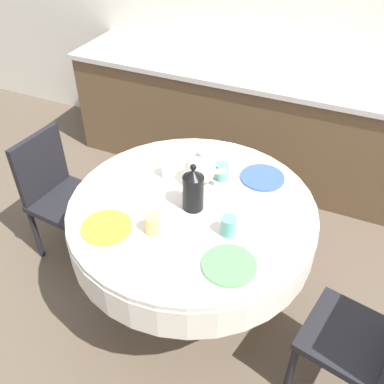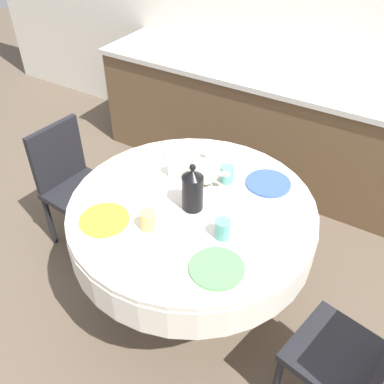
# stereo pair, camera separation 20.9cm
# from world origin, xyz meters

# --- Properties ---
(ground_plane) EXTENTS (12.00, 12.00, 0.00)m
(ground_plane) POSITION_xyz_m (0.00, 0.00, 0.00)
(ground_plane) COLOR brown
(wall_back) EXTENTS (7.00, 0.05, 2.60)m
(wall_back) POSITION_xyz_m (0.00, 1.81, 1.30)
(wall_back) COLOR silver
(wall_back) RESTS_ON ground_plane
(kitchen_counter) EXTENTS (3.24, 0.64, 0.88)m
(kitchen_counter) POSITION_xyz_m (0.00, 1.48, 0.44)
(kitchen_counter) COLOR brown
(kitchen_counter) RESTS_ON ground_plane
(dining_table) EXTENTS (1.26, 1.26, 0.77)m
(dining_table) POSITION_xyz_m (0.00, 0.00, 0.65)
(dining_table) COLOR tan
(dining_table) RESTS_ON ground_plane
(chair_left) EXTENTS (0.47, 0.47, 0.85)m
(chair_left) POSITION_xyz_m (0.95, -0.20, 0.47)
(chair_left) COLOR black
(chair_left) RESTS_ON ground_plane
(chair_right) EXTENTS (0.43, 0.43, 0.85)m
(chair_right) POSITION_xyz_m (-0.96, 0.09, 0.47)
(chair_right) COLOR black
(chair_right) RESTS_ON ground_plane
(plate_near_left) EXTENTS (0.24, 0.24, 0.01)m
(plate_near_left) POSITION_xyz_m (-0.29, -0.32, 0.78)
(plate_near_left) COLOR yellow
(plate_near_left) RESTS_ON dining_table
(cup_near_left) EXTENTS (0.07, 0.07, 0.10)m
(cup_near_left) POSITION_xyz_m (-0.09, -0.25, 0.82)
(cup_near_left) COLOR #DBB766
(cup_near_left) RESTS_ON dining_table
(plate_near_right) EXTENTS (0.24, 0.24, 0.01)m
(plate_near_right) POSITION_xyz_m (0.31, -0.31, 0.78)
(plate_near_right) COLOR #5BA85B
(plate_near_right) RESTS_ON dining_table
(cup_near_right) EXTENTS (0.07, 0.07, 0.10)m
(cup_near_right) POSITION_xyz_m (0.24, -0.12, 0.82)
(cup_near_right) COLOR #5BA39E
(cup_near_right) RESTS_ON dining_table
(plate_far_left) EXTENTS (0.24, 0.24, 0.01)m
(plate_far_left) POSITION_xyz_m (-0.27, 0.35, 0.78)
(plate_far_left) COLOR white
(plate_far_left) RESTS_ON dining_table
(cup_far_left) EXTENTS (0.07, 0.07, 0.10)m
(cup_far_left) POSITION_xyz_m (-0.21, 0.16, 0.82)
(cup_far_left) COLOR white
(cup_far_left) RESTS_ON dining_table
(plate_far_right) EXTENTS (0.24, 0.24, 0.01)m
(plate_far_right) POSITION_xyz_m (0.26, 0.35, 0.78)
(plate_far_right) COLOR #3856AD
(plate_far_right) RESTS_ON dining_table
(cup_far_right) EXTENTS (0.07, 0.07, 0.10)m
(cup_far_right) POSITION_xyz_m (0.06, 0.26, 0.82)
(cup_far_right) COLOR #5BA39E
(cup_far_right) RESTS_ON dining_table
(coffee_carafe) EXTENTS (0.10, 0.10, 0.26)m
(coffee_carafe) POSITION_xyz_m (0.01, -0.02, 0.89)
(coffee_carafe) COLOR black
(coffee_carafe) RESTS_ON dining_table
(teapot) EXTENTS (0.23, 0.17, 0.21)m
(teapot) POSITION_xyz_m (-0.03, 0.18, 0.87)
(teapot) COLOR silver
(teapot) RESTS_ON dining_table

